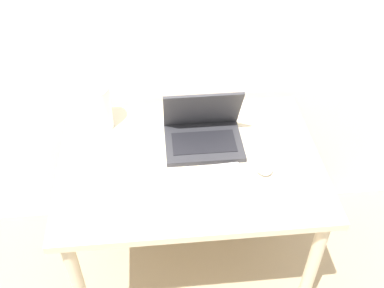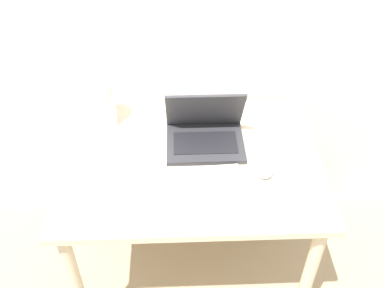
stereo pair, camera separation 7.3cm
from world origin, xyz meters
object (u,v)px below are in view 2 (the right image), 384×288
at_px(laptop, 205,131).
at_px(keyboard, 178,182).
at_px(mp3_player, 197,159).
at_px(mouse, 264,170).
at_px(vase, 98,96).

relative_size(laptop, keyboard, 0.64).
bearing_deg(keyboard, mp3_player, 58.41).
bearing_deg(mouse, vase, 153.26).
relative_size(keyboard, vase, 1.70).
xyz_separation_m(mouse, vase, (-0.64, 0.32, 0.12)).
height_order(laptop, mp3_player, laptop).
bearing_deg(vase, mp3_player, -31.66).
relative_size(mouse, vase, 0.33).
height_order(keyboard, vase, vase).
relative_size(laptop, vase, 1.10).
relative_size(mouse, mp3_player, 1.88).
xyz_separation_m(vase, mp3_player, (0.40, -0.24, -0.13)).
relative_size(keyboard, mouse, 5.18).
distance_m(laptop, mouse, 0.29).
bearing_deg(vase, keyboard, -49.21).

